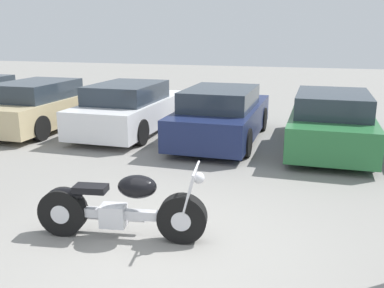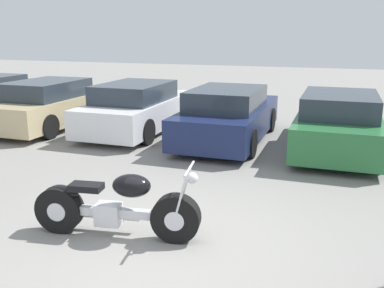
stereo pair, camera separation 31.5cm
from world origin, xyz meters
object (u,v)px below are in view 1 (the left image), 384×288
parked_car_green (331,121)px  parked_car_white (131,108)px  parked_car_champagne (42,106)px  motorcycle (120,208)px  parked_car_navy (222,115)px

parked_car_green → parked_car_white: bearing=177.0°
parked_car_white → parked_car_champagne: bearing=-173.6°
motorcycle → parked_car_green: bearing=63.8°
parked_car_champagne → parked_car_green: bearing=0.1°
parked_car_white → parked_car_navy: (2.64, -0.27, 0.00)m
motorcycle → parked_car_green: (2.76, 5.62, 0.22)m
motorcycle → parked_car_navy: 5.64m
parked_car_champagne → parked_car_white: size_ratio=1.00×
motorcycle → parked_car_green: size_ratio=0.52×
parked_car_white → parked_car_navy: 2.65m
parked_car_champagne → parked_car_green: (7.92, 0.02, 0.00)m
motorcycle → parked_car_white: (-2.52, 5.90, 0.22)m
motorcycle → parked_car_navy: parked_car_navy is taller
parked_car_white → parked_car_navy: same height
motorcycle → parked_car_champagne: size_ratio=0.52×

